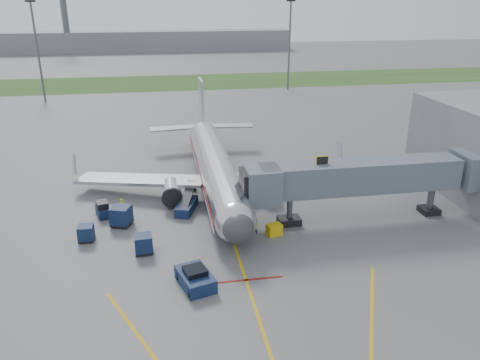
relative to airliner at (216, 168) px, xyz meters
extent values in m
plane|color=#565659|center=(0.00, -15.25, -2.65)|extent=(400.00, 400.00, 0.00)
cube|color=#2D4C1E|center=(0.00, 74.75, -2.64)|extent=(300.00, 25.00, 0.01)
cube|color=gold|center=(0.00, -17.25, -2.64)|extent=(0.25, 50.00, 0.01)
cube|color=maroon|center=(0.00, -19.25, -2.64)|extent=(6.00, 0.25, 0.01)
cylinder|color=silver|center=(0.00, -0.25, 0.05)|extent=(3.80, 28.00, 3.80)
sphere|color=silver|center=(0.00, -14.25, 0.05)|extent=(3.80, 3.80, 3.80)
sphere|color=#38383D|center=(0.00, -15.55, 0.05)|extent=(2.74, 2.74, 2.74)
cube|color=black|center=(0.00, -14.65, 0.60)|extent=(2.20, 1.20, 0.55)
cone|color=silver|center=(0.00, 16.25, 0.05)|extent=(3.80, 5.00, 3.80)
cube|color=#B7BAC1|center=(0.00, 15.75, 4.05)|extent=(0.35, 4.20, 7.00)
cube|color=#B7BAC1|center=(-8.50, -0.25, -0.85)|extent=(15.10, 8.59, 1.13)
cube|color=#B7BAC1|center=(8.50, -0.25, -0.85)|extent=(15.10, 8.59, 1.13)
cylinder|color=silver|center=(-5.20, -3.25, -1.30)|extent=(2.10, 3.60, 2.10)
cylinder|color=silver|center=(5.20, -3.25, -1.30)|extent=(2.10, 3.60, 2.10)
cube|color=maroon|center=(1.92, -0.25, -0.30)|extent=(0.05, 28.00, 0.45)
cube|color=navy|center=(1.92, -0.25, -1.20)|extent=(0.05, 28.00, 0.35)
cylinder|color=black|center=(0.00, -13.25, -2.35)|extent=(0.28, 0.70, 0.70)
cylinder|color=black|center=(-2.60, 0.25, -2.20)|extent=(0.50, 1.00, 1.00)
cylinder|color=black|center=(2.60, 0.25, -2.20)|extent=(0.50, 1.00, 1.00)
cube|color=slate|center=(13.00, -10.25, 1.95)|extent=(20.00, 3.00, 3.00)
cube|color=slate|center=(3.20, -10.25, 1.75)|extent=(3.20, 3.60, 3.40)
cube|color=black|center=(2.00, -10.25, 1.75)|extent=(1.60, 3.00, 2.80)
cube|color=gold|center=(9.00, -10.25, 3.75)|extent=(1.20, 0.15, 1.00)
cylinder|color=#595B60|center=(6.00, -10.25, -1.10)|extent=(0.56, 0.56, 3.10)
cube|color=black|center=(6.00, -10.25, -2.30)|extent=(2.20, 1.60, 0.70)
cylinder|color=#595B60|center=(21.00, -10.25, -1.10)|extent=(0.70, 0.70, 3.10)
cube|color=black|center=(21.00, -10.25, -2.35)|extent=(1.80, 1.80, 0.60)
cube|color=slate|center=(25.00, -10.25, 1.95)|extent=(3.00, 4.00, 3.40)
cylinder|color=#595B60|center=(-30.00, 54.75, 7.35)|extent=(0.44, 0.44, 20.00)
cube|color=black|center=(-30.00, 54.75, 17.55)|extent=(2.00, 0.40, 0.40)
cylinder|color=#595B60|center=(25.00, 59.75, 7.35)|extent=(0.44, 0.44, 20.00)
cube|color=black|center=(25.00, 59.75, 17.55)|extent=(2.00, 0.40, 0.40)
cube|color=slate|center=(-10.00, 154.75, 1.35)|extent=(120.00, 14.00, 8.00)
cylinder|color=#595B60|center=(-40.00, 149.75, 11.35)|extent=(2.40, 2.40, 28.00)
cube|color=#0C1437|center=(-4.00, -19.26, -2.09)|extent=(3.15, 4.09, 1.10)
cube|color=black|center=(-4.00, -19.26, -1.39)|extent=(2.00, 2.00, 0.50)
cylinder|color=black|center=(-4.50, -20.77, -2.24)|extent=(0.44, 0.83, 0.80)
cylinder|color=black|center=(-2.76, -20.25, -2.24)|extent=(0.44, 0.83, 0.80)
cylinder|color=black|center=(-5.24, -18.27, -2.24)|extent=(0.44, 0.83, 0.80)
cylinder|color=black|center=(-3.51, -17.75, -2.24)|extent=(0.44, 0.83, 0.80)
cube|color=#0C1437|center=(-12.29, -5.25, -2.15)|extent=(1.76, 2.50, 0.90)
cube|color=black|center=(-12.29, -5.25, -1.38)|extent=(1.45, 1.69, 0.63)
cylinder|color=black|center=(-12.50, -6.16, -2.42)|extent=(0.32, 0.49, 0.45)
cylinder|color=black|center=(-11.63, -5.90, -2.42)|extent=(0.32, 0.49, 0.45)
cylinder|color=black|center=(-12.95, -4.59, -2.42)|extent=(0.32, 0.49, 0.45)
cylinder|color=black|center=(-12.09, -4.34, -2.42)|extent=(0.32, 0.49, 0.45)
cube|color=#0C1437|center=(-10.26, -7.74, -1.56)|extent=(2.26, 2.26, 1.77)
cube|color=black|center=(-10.26, -7.74, -2.44)|extent=(2.34, 2.34, 0.14)
cylinder|color=black|center=(-11.14, -8.15, -2.49)|extent=(0.34, 0.39, 0.32)
cylinder|color=black|center=(-9.85, -8.62, -2.49)|extent=(0.34, 0.39, 0.32)
cylinder|color=black|center=(-10.68, -6.86, -2.49)|extent=(0.34, 0.39, 0.32)
cylinder|color=black|center=(-9.39, -7.33, -2.49)|extent=(0.34, 0.39, 0.32)
cube|color=#0C1437|center=(-8.03, -13.48, -1.72)|extent=(1.62, 1.62, 1.51)
cube|color=black|center=(-8.03, -13.48, -2.47)|extent=(1.67, 1.67, 0.12)
cylinder|color=black|center=(-8.57, -14.10, -2.51)|extent=(0.23, 0.29, 0.27)
cylinder|color=black|center=(-7.40, -14.02, -2.51)|extent=(0.23, 0.29, 0.27)
cylinder|color=black|center=(-8.65, -12.94, -2.51)|extent=(0.23, 0.29, 0.27)
cylinder|color=black|center=(-7.49, -12.85, -2.51)|extent=(0.23, 0.29, 0.27)
cube|color=#0C1437|center=(-13.27, -10.37, -1.82)|extent=(1.40, 1.40, 1.35)
cube|color=black|center=(-13.27, -10.37, -2.49)|extent=(1.44, 1.44, 0.10)
cylinder|color=black|center=(-13.81, -10.88, -2.52)|extent=(0.20, 0.25, 0.24)
cylinder|color=black|center=(-12.77, -10.91, -2.52)|extent=(0.20, 0.25, 0.24)
cylinder|color=black|center=(-13.78, -9.83, -2.52)|extent=(0.20, 0.25, 0.24)
cylinder|color=black|center=(-12.73, -9.87, -2.52)|extent=(0.20, 0.25, 0.24)
cube|color=#0C1437|center=(-3.79, -5.51, -2.14)|extent=(2.76, 4.29, 1.00)
cube|color=black|center=(-3.62, -4.98, -1.09)|extent=(2.38, 4.57, 1.57)
cylinder|color=black|center=(-4.78, -6.70, -2.33)|extent=(0.43, 0.67, 0.62)
cylinder|color=black|center=(-3.73, -7.06, -2.33)|extent=(0.43, 0.67, 0.62)
cylinder|color=black|center=(-3.86, -3.96, -2.33)|extent=(0.43, 0.67, 0.62)
cylinder|color=black|center=(-2.80, -4.32, -2.33)|extent=(0.43, 0.67, 0.62)
cube|color=gold|center=(4.00, -12.25, -2.10)|extent=(1.57, 1.26, 1.10)
cylinder|color=black|center=(3.56, -12.37, -2.51)|extent=(0.25, 0.31, 0.27)
cylinder|color=black|center=(4.44, -12.12, -2.51)|extent=(0.25, 0.31, 0.27)
imported|color=#C8E01A|center=(-10.32, -5.20, -1.78)|extent=(0.75, 0.71, 1.72)
camera|label=1|loc=(-5.87, -50.29, 18.26)|focal=35.00mm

